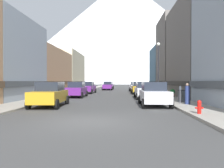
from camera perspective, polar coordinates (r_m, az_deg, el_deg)
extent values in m
plane|color=#3D3D3D|center=(10.23, -5.63, -9.63)|extent=(400.00, 400.00, 0.00)
cube|color=gray|center=(45.65, -7.07, -1.50)|extent=(2.50, 100.00, 0.15)
cube|color=gray|center=(45.25, 8.73, -1.53)|extent=(2.50, 100.00, 0.15)
cube|color=tan|center=(34.81, -18.45, 3.02)|extent=(7.13, 13.04, 6.52)
cube|color=brown|center=(34.78, -18.44, 0.29)|extent=(7.43, 13.04, 0.50)
cube|color=beige|center=(47.70, -12.96, 3.19)|extent=(7.72, 13.21, 7.82)
cube|color=#595444|center=(47.65, -12.95, 0.41)|extent=(8.02, 13.21, 0.50)
cube|color=#66605B|center=(27.94, 25.81, 7.95)|extent=(9.67, 11.10, 10.78)
cube|color=#2D2B29|center=(27.72, 25.77, 0.15)|extent=(9.97, 11.10, 0.50)
cube|color=#66605B|center=(37.44, 17.94, 6.97)|extent=(7.50, 8.69, 11.88)
cube|color=#2D2B29|center=(37.22, 17.91, 0.31)|extent=(7.80, 8.69, 0.50)
cube|color=slate|center=(46.36, 15.69, 3.70)|extent=(8.78, 9.07, 8.54)
cube|color=#22333F|center=(46.30, 15.68, 0.39)|extent=(9.08, 9.07, 0.50)
cube|color=#B28419|center=(16.63, -15.79, -3.09)|extent=(2.04, 4.48, 0.80)
cube|color=#1E232D|center=(16.84, -15.57, -0.59)|extent=(1.70, 2.27, 0.64)
cylinder|color=black|center=(14.84, -14.10, -5.10)|extent=(0.25, 0.69, 0.68)
cylinder|color=black|center=(15.39, -20.78, -4.91)|extent=(0.25, 0.69, 0.68)
cylinder|color=black|center=(18.04, -11.53, -4.06)|extent=(0.25, 0.69, 0.68)
cylinder|color=black|center=(18.50, -17.14, -3.96)|extent=(0.25, 0.69, 0.68)
cube|color=#591E72|center=(25.63, -9.18, -1.75)|extent=(1.86, 4.41, 0.80)
cube|color=#1E232D|center=(25.86, -9.07, -0.13)|extent=(1.61, 2.21, 0.64)
cylinder|color=black|center=(23.86, -7.81, -2.89)|extent=(0.22, 0.68, 0.68)
cylinder|color=black|center=(24.26, -12.10, -2.84)|extent=(0.22, 0.68, 0.68)
cylinder|color=black|center=(27.11, -6.57, -2.46)|extent=(0.22, 0.68, 0.68)
cylinder|color=black|center=(27.46, -10.37, -2.42)|extent=(0.22, 0.68, 0.68)
cube|color=#591E72|center=(33.86, -6.28, -1.15)|extent=(2.04, 4.48, 0.80)
cube|color=#1E232D|center=(34.09, -6.20, 0.08)|extent=(1.70, 2.27, 0.64)
cylinder|color=black|center=(32.08, -5.26, -1.96)|extent=(0.25, 0.69, 0.68)
cylinder|color=black|center=(32.47, -8.45, -1.94)|extent=(0.25, 0.69, 0.68)
cylinder|color=black|center=(35.33, -4.28, -1.72)|extent=(0.25, 0.69, 0.68)
cylinder|color=black|center=(35.68, -7.19, -1.70)|extent=(0.25, 0.69, 0.68)
cube|color=silver|center=(16.70, 10.74, -3.06)|extent=(1.84, 4.40, 0.80)
cube|color=#1E232D|center=(16.91, 10.63, -0.57)|extent=(1.60, 2.20, 0.64)
cylinder|color=black|center=(15.27, 15.05, -4.93)|extent=(0.22, 0.68, 0.68)
cylinder|color=black|center=(14.99, 8.14, -5.02)|extent=(0.22, 0.68, 0.68)
cylinder|color=black|center=(18.50, 12.85, -3.94)|extent=(0.22, 0.68, 0.68)
cylinder|color=black|center=(18.26, 7.14, -3.99)|extent=(0.22, 0.68, 0.68)
cube|color=silver|center=(23.35, 8.42, -1.99)|extent=(1.89, 4.42, 0.80)
cube|color=#1E232D|center=(23.58, 8.36, -0.21)|extent=(1.63, 2.22, 0.64)
cylinder|color=black|center=(21.87, 11.31, -3.22)|extent=(0.23, 0.68, 0.68)
cylinder|color=black|center=(21.65, 6.49, -3.26)|extent=(0.23, 0.68, 0.68)
cylinder|color=black|center=(25.12, 10.08, -2.71)|extent=(0.23, 0.68, 0.68)
cylinder|color=black|center=(24.93, 5.89, -2.73)|extent=(0.23, 0.68, 0.68)
cube|color=#B28419|center=(32.26, 6.82, -1.24)|extent=(1.88, 4.42, 0.80)
cube|color=#1E232D|center=(32.00, 6.86, 0.03)|extent=(1.62, 2.21, 0.64)
cylinder|color=black|center=(33.86, 5.04, -1.82)|extent=(0.23, 0.68, 0.68)
cylinder|color=black|center=(34.01, 8.14, -1.82)|extent=(0.23, 0.68, 0.68)
cylinder|color=black|center=(30.57, 5.35, -2.10)|extent=(0.23, 0.68, 0.68)
cylinder|color=black|center=(30.73, 8.78, -2.09)|extent=(0.23, 0.68, 0.68)
cube|color=silver|center=(39.91, 6.02, -0.87)|extent=(1.99, 4.46, 0.80)
cube|color=#1E232D|center=(40.14, 5.99, 0.17)|extent=(1.67, 2.25, 0.64)
cylinder|color=black|center=(38.38, 7.62, -1.53)|extent=(0.24, 0.69, 0.68)
cylinder|color=black|center=(38.20, 4.87, -1.53)|extent=(0.24, 0.69, 0.68)
cylinder|color=black|center=(41.65, 7.07, -1.35)|extent=(0.24, 0.69, 0.68)
cylinder|color=black|center=(41.49, 4.54, -1.36)|extent=(0.24, 0.69, 0.68)
cube|color=#591E72|center=(51.84, -0.73, -0.50)|extent=(1.84, 4.40, 0.80)
cube|color=#1E232D|center=(52.08, -0.71, 0.30)|extent=(1.60, 2.20, 0.64)
cylinder|color=black|center=(50.16, 0.21, -1.00)|extent=(0.22, 0.68, 0.68)
cylinder|color=black|center=(50.27, -1.89, -0.99)|extent=(0.22, 0.68, 0.68)
cylinder|color=black|center=(53.45, 0.36, -0.89)|extent=(0.22, 0.68, 0.68)
cylinder|color=black|center=(53.56, -1.61, -0.89)|extent=(0.22, 0.68, 0.68)
cube|color=#591E72|center=(46.35, -1.13, -0.64)|extent=(1.84, 4.40, 0.80)
cube|color=#1E232D|center=(46.58, -1.11, 0.25)|extent=(1.60, 2.20, 0.64)
cylinder|color=black|center=(44.66, -0.09, -1.21)|extent=(0.22, 0.68, 0.68)
cylinder|color=black|center=(44.78, -2.44, -1.20)|extent=(0.22, 0.68, 0.68)
cylinder|color=black|center=(47.95, 0.10, -1.08)|extent=(0.22, 0.68, 0.68)
cylinder|color=black|center=(48.07, -2.10, -1.07)|extent=(0.22, 0.68, 0.68)
cylinder|color=red|center=(12.41, 21.55, -5.87)|extent=(0.20, 0.20, 0.55)
sphere|color=red|center=(12.38, 21.56, -4.40)|extent=(0.22, 0.22, 0.22)
cylinder|color=red|center=(12.36, 20.89, -5.76)|extent=(0.10, 0.09, 0.09)
cylinder|color=red|center=(12.45, 22.21, -5.72)|extent=(0.10, 0.09, 0.09)
cylinder|color=#595960|center=(17.23, 17.12, -3.18)|extent=(0.06, 0.06, 1.05)
cube|color=#33383F|center=(17.19, 17.13, -0.97)|extent=(0.14, 0.10, 0.28)
cylinder|color=#4C5156|center=(19.21, 17.44, -3.01)|extent=(0.56, 0.56, 0.90)
cylinder|color=#2D2D33|center=(19.19, 17.44, -1.55)|extent=(0.59, 0.59, 0.08)
cylinder|color=brown|center=(21.88, 17.36, -3.27)|extent=(0.45, 0.45, 0.36)
sphere|color=#2D772B|center=(21.85, 17.37, -2.17)|extent=(0.60, 0.60, 0.60)
cylinder|color=brown|center=(25.38, 15.29, -2.77)|extent=(0.43, 0.43, 0.31)
sphere|color=#1C7932|center=(25.36, 15.29, -1.91)|extent=(0.56, 0.56, 0.56)
cylinder|color=brown|center=(23.19, -16.76, -1.81)|extent=(0.36, 0.36, 1.36)
sphere|color=tan|center=(23.17, -16.76, 0.14)|extent=(0.22, 0.22, 0.22)
cylinder|color=navy|center=(17.22, 18.85, -2.72)|extent=(0.36, 0.36, 1.34)
sphere|color=tan|center=(17.19, 18.86, -0.14)|extent=(0.21, 0.21, 0.21)
cylinder|color=black|center=(24.44, 11.84, 3.19)|extent=(0.12, 0.12, 5.50)
sphere|color=white|center=(24.74, 11.86, 9.99)|extent=(0.36, 0.36, 0.36)
cone|color=silver|center=(276.89, 3.10, 13.55)|extent=(275.72, 275.72, 126.74)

